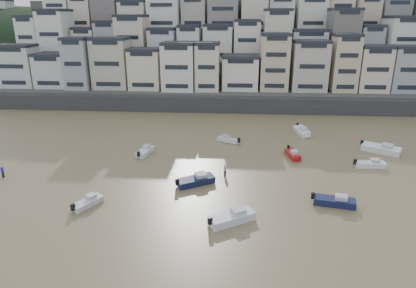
# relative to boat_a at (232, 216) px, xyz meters

# --- Properties ---
(harbor_wall) EXTENTS (140.00, 3.00, 3.50)m
(harbor_wall) POSITION_rel_boat_a_xyz_m (-0.35, 49.63, 0.96)
(harbor_wall) COLOR #38383A
(harbor_wall) RESTS_ON ground
(hillside) EXTENTS (141.04, 66.00, 50.00)m
(hillside) POSITION_rel_boat_a_xyz_m (4.38, 89.47, 12.22)
(hillside) COLOR #4C4C47
(hillside) RESTS_ON ground
(boat_a) EXTENTS (5.90, 4.71, 1.58)m
(boat_a) POSITION_rel_boat_a_xyz_m (0.00, 0.00, 0.00)
(boat_a) COLOR silver
(boat_a) RESTS_ON ground
(boat_b) EXTENTS (5.54, 2.78, 1.44)m
(boat_b) POSITION_rel_boat_a_xyz_m (12.14, 4.86, -0.07)
(boat_b) COLOR #141B3F
(boat_b) RESTS_ON ground
(boat_c) EXTENTS (5.80, 4.50, 1.54)m
(boat_c) POSITION_rel_boat_a_xyz_m (-5.01, 9.31, -0.02)
(boat_c) COLOR #121A39
(boat_c) RESTS_ON ground
(boat_d) EXTENTS (4.84, 1.71, 1.31)m
(boat_d) POSITION_rel_boat_a_xyz_m (20.45, 17.38, -0.14)
(boat_d) COLOR white
(boat_d) RESTS_ON ground
(boat_e) EXTENTS (2.39, 4.88, 1.28)m
(boat_e) POSITION_rel_boat_a_xyz_m (9.43, 20.71, -0.15)
(boat_e) COLOR maroon
(boat_e) RESTS_ON ground
(boat_f) EXTENTS (2.57, 5.06, 1.32)m
(boat_f) POSITION_rel_boat_a_xyz_m (-14.49, 20.21, -0.13)
(boat_f) COLOR silver
(boat_f) RESTS_ON ground
(boat_g) EXTENTS (6.61, 5.27, 1.77)m
(boat_g) POSITION_rel_boat_a_xyz_m (24.25, 23.80, 0.10)
(boat_g) COLOR white
(boat_g) RESTS_ON ground
(boat_h) EXTENTS (4.65, 3.44, 1.22)m
(boat_h) POSITION_rel_boat_a_xyz_m (-1.04, 27.45, -0.18)
(boat_h) COLOR silver
(boat_h) RESTS_ON ground
(boat_i) EXTENTS (2.86, 6.06, 1.59)m
(boat_i) POSITION_rel_boat_a_xyz_m (12.90, 33.16, 0.01)
(boat_i) COLOR white
(boat_i) RESTS_ON ground
(boat_j) EXTENTS (3.33, 4.50, 1.19)m
(boat_j) POSITION_rel_boat_a_xyz_m (-17.21, 2.45, -0.20)
(boat_j) COLOR silver
(boat_j) RESTS_ON ground
(person_blue) EXTENTS (0.44, 0.44, 1.74)m
(person_blue) POSITION_rel_boat_a_xyz_m (-32.31, 9.77, 0.08)
(person_blue) COLOR #2D1CD5
(person_blue) RESTS_ON ground
(person_pink) EXTENTS (0.44, 0.44, 1.74)m
(person_pink) POSITION_rel_boat_a_xyz_m (-1.17, 12.46, 0.08)
(person_pink) COLOR #E6ABA2
(person_pink) RESTS_ON ground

